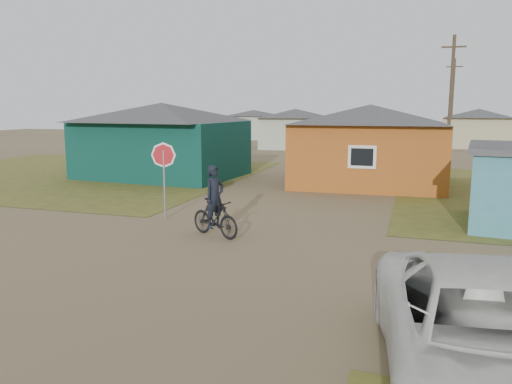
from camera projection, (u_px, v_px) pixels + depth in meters
ground at (207, 263)px, 12.23m from camera, size 120.00×120.00×0.00m
grass_nw at (74, 173)px, 28.68m from camera, size 20.00×18.00×0.00m
house_teal at (162, 139)px, 27.12m from camera, size 8.93×7.08×4.00m
house_yellow at (369, 144)px, 24.25m from camera, size 7.72×6.76×3.90m
house_pale_west at (295, 128)px, 45.61m from camera, size 7.04×6.15×3.60m
house_beige_east at (478, 128)px, 46.36m from camera, size 6.95×6.05×3.60m
house_pale_north at (254, 124)px, 59.31m from camera, size 6.28×5.81×3.40m
utility_pole_near at (450, 101)px, 30.17m from camera, size 1.40×0.20×8.00m
utility_pole_far at (452, 103)px, 44.87m from camera, size 1.40×0.20×8.00m
stop_sign at (164, 163)px, 16.78m from camera, size 0.85×0.20×2.62m
cyclist at (215, 211)px, 14.63m from camera, size 1.92×1.26×2.12m
vehicle at (492, 338)px, 6.46m from camera, size 3.44×6.23×1.65m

